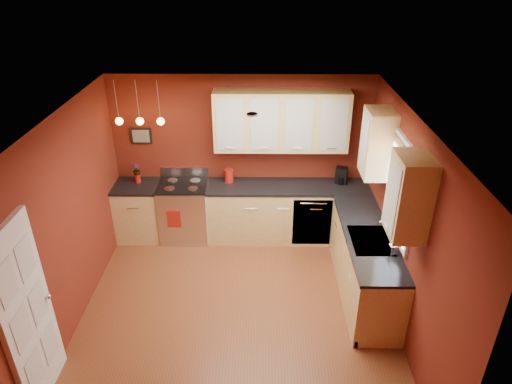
{
  "coord_description": "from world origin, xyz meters",
  "views": [
    {
      "loc": [
        0.29,
        -4.52,
        4.19
      ],
      "look_at": [
        0.24,
        1.0,
        1.25
      ],
      "focal_mm": 32.0,
      "sensor_mm": 36.0,
      "label": 1
    }
  ],
  "objects_px": {
    "gas_range": "(185,210)",
    "red_canister": "(229,176)",
    "coffee_maker": "(341,176)",
    "sink": "(371,242)",
    "soap_pump": "(393,247)"
  },
  "relations": [
    {
      "from": "coffee_maker",
      "to": "soap_pump",
      "type": "xyz_separation_m",
      "value": [
        0.33,
        -1.9,
        -0.02
      ]
    },
    {
      "from": "coffee_maker",
      "to": "soap_pump",
      "type": "height_order",
      "value": "coffee_maker"
    },
    {
      "from": "coffee_maker",
      "to": "soap_pump",
      "type": "distance_m",
      "value": 1.93
    },
    {
      "from": "gas_range",
      "to": "coffee_maker",
      "type": "bearing_deg",
      "value": 2.48
    },
    {
      "from": "sink",
      "to": "red_canister",
      "type": "height_order",
      "value": "sink"
    },
    {
      "from": "gas_range",
      "to": "soap_pump",
      "type": "bearing_deg",
      "value": -32.53
    },
    {
      "from": "coffee_maker",
      "to": "sink",
      "type": "bearing_deg",
      "value": -69.2
    },
    {
      "from": "red_canister",
      "to": "soap_pump",
      "type": "relative_size",
      "value": 1.14
    },
    {
      "from": "sink",
      "to": "gas_range",
      "type": "bearing_deg",
      "value": 150.22
    },
    {
      "from": "sink",
      "to": "soap_pump",
      "type": "height_order",
      "value": "sink"
    },
    {
      "from": "gas_range",
      "to": "sink",
      "type": "relative_size",
      "value": 1.59
    },
    {
      "from": "sink",
      "to": "red_canister",
      "type": "bearing_deg",
      "value": 139.56
    },
    {
      "from": "sink",
      "to": "coffee_maker",
      "type": "xyz_separation_m",
      "value": [
        -0.14,
        1.61,
        0.14
      ]
    },
    {
      "from": "gas_range",
      "to": "red_canister",
      "type": "distance_m",
      "value": 0.93
    },
    {
      "from": "gas_range",
      "to": "sink",
      "type": "distance_m",
      "value": 3.05
    }
  ]
}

